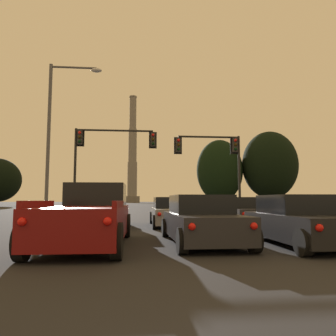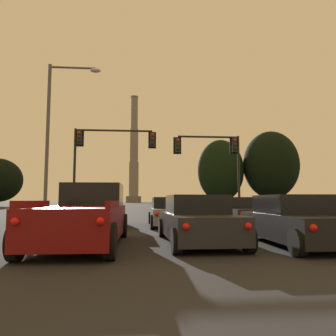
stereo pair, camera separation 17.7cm
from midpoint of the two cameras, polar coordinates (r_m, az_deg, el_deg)
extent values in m
cube|color=black|center=(10.20, 21.56, -9.44)|extent=(1.86, 4.62, 0.70)
cube|color=black|center=(10.38, 20.88, -5.93)|extent=(1.65, 2.22, 0.55)
cylinder|color=black|center=(11.65, 13.47, -10.17)|extent=(0.23, 0.64, 0.64)
cylinder|color=black|center=(12.30, 21.41, -9.69)|extent=(0.23, 0.64, 0.64)
cylinder|color=black|center=(8.13, 21.91, -11.94)|extent=(0.23, 0.64, 0.64)
sphere|color=red|center=(7.80, 24.27, -9.48)|extent=(0.17, 0.17, 0.17)
cube|color=#4C4F54|center=(16.21, -11.53, -7.61)|extent=(2.07, 4.86, 0.95)
cube|color=black|center=(16.32, -11.44, -4.70)|extent=(1.87, 2.86, 0.70)
cylinder|color=black|center=(18.23, -14.06, -8.29)|extent=(0.24, 0.77, 0.76)
cylinder|color=black|center=(18.10, -8.08, -8.42)|extent=(0.24, 0.77, 0.76)
cylinder|color=black|center=(14.42, -15.92, -8.98)|extent=(0.24, 0.77, 0.76)
cylinder|color=black|center=(14.26, -8.34, -9.17)|extent=(0.24, 0.77, 0.76)
sphere|color=red|center=(13.88, -15.52, -7.00)|extent=(0.17, 0.17, 0.17)
sphere|color=red|center=(13.74, -9.02, -7.15)|extent=(0.17, 0.17, 0.17)
cube|color=#232328|center=(9.87, 5.34, -9.94)|extent=(1.89, 4.64, 0.70)
cube|color=black|center=(10.07, 5.04, -6.30)|extent=(1.66, 2.23, 0.55)
cylinder|color=black|center=(11.63, -0.91, -10.33)|extent=(0.23, 0.64, 0.64)
cylinder|color=black|center=(11.93, 7.67, -10.17)|extent=(0.23, 0.64, 0.64)
cylinder|color=black|center=(7.88, 1.82, -12.56)|extent=(0.23, 0.64, 0.64)
cylinder|color=black|center=(8.31, 14.19, -12.03)|extent=(0.23, 0.64, 0.64)
sphere|color=red|center=(7.45, 3.52, -10.17)|extent=(0.17, 0.17, 0.17)
sphere|color=red|center=(7.83, 14.11, -9.79)|extent=(0.17, 0.17, 0.17)
cube|color=maroon|center=(9.50, -14.32, -9.15)|extent=(2.07, 5.43, 0.88)
cube|color=black|center=(11.21, -12.69, -4.54)|extent=(1.86, 1.83, 0.72)
cube|color=maroon|center=(8.35, -22.26, -5.84)|extent=(0.13, 2.43, 0.16)
cube|color=maroon|center=(7.98, -9.23, -6.21)|extent=(0.13, 2.43, 0.16)
cylinder|color=black|center=(11.86, -17.25, -9.60)|extent=(0.23, 0.80, 0.80)
cylinder|color=black|center=(11.59, -7.61, -9.90)|extent=(0.23, 0.80, 0.80)
cylinder|color=black|center=(7.64, -24.67, -11.66)|extent=(0.23, 0.80, 0.80)
cylinder|color=black|center=(7.22, -9.55, -12.48)|extent=(0.23, 0.80, 0.80)
sphere|color=red|center=(7.06, -24.75, -8.50)|extent=(0.17, 0.17, 0.17)
sphere|color=red|center=(6.68, -11.26, -9.10)|extent=(0.17, 0.17, 0.17)
cube|color=gray|center=(16.41, 0.22, -8.25)|extent=(1.82, 4.61, 0.70)
cube|color=black|center=(16.62, 0.14, -6.07)|extent=(1.63, 2.21, 0.55)
cylinder|color=black|center=(18.26, -3.11, -8.63)|extent=(0.22, 0.64, 0.64)
cylinder|color=black|center=(18.40, 2.43, -8.61)|extent=(0.22, 0.64, 0.64)
cylinder|color=black|center=(14.47, -2.61, -9.41)|extent=(0.22, 0.64, 0.64)
cylinder|color=black|center=(14.65, 4.38, -9.36)|extent=(0.22, 0.64, 0.64)
sphere|color=red|center=(14.04, -1.88, -8.06)|extent=(0.17, 0.17, 0.17)
sphere|color=red|center=(14.19, 4.00, -8.02)|extent=(0.17, 0.17, 0.17)
cube|color=#232328|center=(16.95, 12.41, -8.04)|extent=(1.94, 4.65, 0.70)
cube|color=black|center=(17.15, 12.11, -5.93)|extent=(1.69, 2.25, 0.55)
cylinder|color=black|center=(18.51, 7.85, -8.55)|extent=(0.24, 0.65, 0.64)
cylinder|color=black|center=(19.04, 13.03, -8.37)|extent=(0.24, 0.65, 0.64)
cylinder|color=black|center=(14.88, 11.64, -9.20)|extent=(0.24, 0.65, 0.64)
cylinder|color=black|center=(15.52, 17.89, -8.89)|extent=(0.24, 0.65, 0.64)
sphere|color=red|center=(14.51, 12.75, -7.84)|extent=(0.17, 0.17, 0.17)
sphere|color=red|center=(15.06, 17.96, -7.63)|extent=(0.17, 0.17, 0.17)
cylinder|color=black|center=(24.22, 12.11, -1.49)|extent=(0.18, 0.18, 5.96)
cylinder|color=black|center=(24.19, 12.26, -8.42)|extent=(0.40, 0.40, 0.10)
cube|color=#282828|center=(24.41, 11.35, 3.93)|extent=(0.34, 0.34, 1.04)
cube|color=black|center=(24.58, 11.23, 3.86)|extent=(0.58, 0.03, 1.25)
sphere|color=red|center=(24.28, 11.46, 4.75)|extent=(0.22, 0.22, 0.22)
sphere|color=#352604|center=(24.23, 11.48, 4.00)|extent=(0.22, 0.22, 0.22)
sphere|color=black|center=(24.18, 11.49, 3.25)|extent=(0.22, 0.22, 0.22)
cylinder|color=black|center=(24.03, 6.87, 5.39)|extent=(4.45, 0.14, 0.14)
sphere|color=black|center=(24.59, 11.97, 5.22)|extent=(0.18, 0.18, 0.18)
cube|color=#282828|center=(23.55, 1.58, 3.99)|extent=(0.34, 0.34, 1.04)
cube|color=black|center=(23.73, 1.52, 3.92)|extent=(0.58, 0.03, 1.25)
sphere|color=red|center=(23.42, 1.63, 4.85)|extent=(0.22, 0.22, 0.22)
sphere|color=#352604|center=(23.37, 1.63, 4.07)|extent=(0.22, 0.22, 0.22)
sphere|color=black|center=(23.31, 1.63, 3.29)|extent=(0.22, 0.22, 0.22)
cylinder|color=black|center=(24.43, -16.11, -0.81)|extent=(0.18, 0.18, 6.49)
cylinder|color=black|center=(24.38, -16.32, -8.30)|extent=(0.40, 0.40, 0.10)
cube|color=#282828|center=(24.72, -15.28, 5.14)|extent=(0.34, 0.34, 1.04)
cube|color=black|center=(24.90, -15.21, 5.06)|extent=(0.58, 0.03, 1.25)
sphere|color=red|center=(24.60, -15.34, 5.96)|extent=(0.22, 0.22, 0.22)
sphere|color=#352604|center=(24.54, -15.36, 5.22)|extent=(0.22, 0.22, 0.22)
sphere|color=black|center=(24.48, -15.38, 4.48)|extent=(0.22, 0.22, 0.22)
cylinder|color=black|center=(24.52, -9.43, 6.46)|extent=(5.59, 0.14, 0.14)
sphere|color=black|center=(24.89, -15.91, 6.42)|extent=(0.18, 0.18, 0.18)
cube|color=#282828|center=(24.35, -2.85, 4.94)|extent=(0.34, 0.34, 1.04)
cube|color=black|center=(24.53, -2.87, 4.86)|extent=(0.58, 0.03, 1.25)
sphere|color=red|center=(24.23, -2.83, 5.77)|extent=(0.22, 0.22, 0.22)
sphere|color=#352604|center=(24.16, -2.84, 5.02)|extent=(0.22, 0.22, 0.22)
sphere|color=black|center=(24.11, -2.84, 4.27)|extent=(0.22, 0.22, 0.22)
cylinder|color=#56565B|center=(20.31, -20.36, 4.33)|extent=(0.20, 0.20, 9.34)
cylinder|color=#56565B|center=(21.25, -16.30, 16.45)|extent=(2.66, 0.12, 0.12)
sphere|color=#56565B|center=(21.54, -19.93, 16.26)|extent=(0.20, 0.20, 0.20)
ellipsoid|color=silver|center=(21.00, -12.59, 16.28)|extent=(0.64, 0.36, 0.26)
cylinder|color=slate|center=(178.45, -6.31, -5.48)|extent=(8.25, 8.25, 3.55)
cylinder|color=gray|center=(178.82, -6.28, -1.94)|extent=(5.16, 5.16, 18.51)
cylinder|color=gray|center=(180.96, -6.21, 3.92)|extent=(4.44, 4.44, 18.51)
cylinder|color=gray|center=(184.94, -6.15, 9.58)|extent=(3.71, 3.71, 18.51)
cylinder|color=gray|center=(187.48, -6.12, 12.21)|extent=(4.16, 4.16, 0.70)
cylinder|color=black|center=(67.04, 8.99, -5.56)|extent=(0.94, 0.94, 2.63)
ellipsoid|color=black|center=(67.31, 8.91, -0.43)|extent=(9.37, 8.43, 12.54)
cylinder|color=black|center=(68.86, 17.42, -5.09)|extent=(1.11, 1.11, 3.32)
ellipsoid|color=black|center=(69.23, 17.26, 0.51)|extent=(11.14, 10.03, 13.60)
camera|label=1|loc=(0.09, -90.16, 0.02)|focal=35.00mm
camera|label=2|loc=(0.09, 89.84, -0.02)|focal=35.00mm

